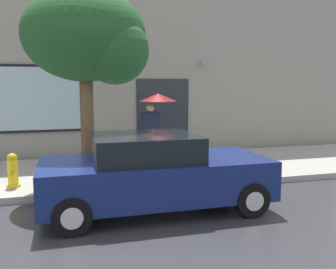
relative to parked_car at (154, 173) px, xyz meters
The scene contains 7 objects.
ground_plane 1.35m from the parked_car, behind, with size 60.00×60.00×0.00m, color #333338.
sidewalk 3.33m from the parked_car, 110.35° to the left, with size 20.00×4.00×0.15m, color #A3A099.
building_facade 6.31m from the parked_car, 101.58° to the left, with size 20.00×0.67×7.00m.
parked_car is the anchor object (origin of this frame).
fire_hydrant 3.34m from the parked_car, 145.23° to the left, with size 0.30×0.44×0.76m.
pedestrian_with_umbrella 3.75m from the parked_car, 75.50° to the left, with size 1.06×1.06×2.01m.
street_tree 3.27m from the parked_car, 121.02° to the left, with size 2.68×2.28×4.32m.
Camera 1 is at (-0.48, -6.79, 2.39)m, focal length 39.65 mm.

